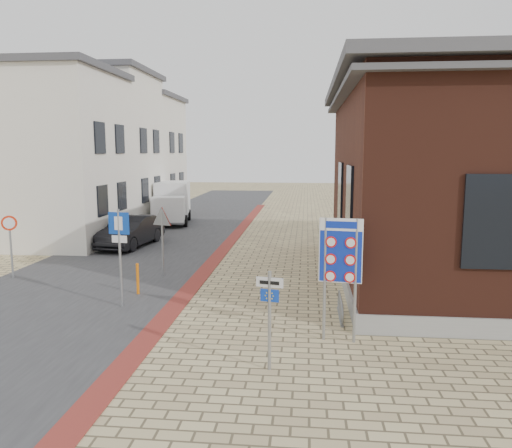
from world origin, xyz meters
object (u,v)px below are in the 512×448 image
at_px(border_sign, 341,253).
at_px(parking_sign, 119,240).
at_px(bollard, 138,279).
at_px(sedan, 131,231).
at_px(box_truck, 172,202).
at_px(essen_sign, 270,307).

height_order(border_sign, parking_sign, border_sign).
bearing_deg(bollard, border_sign, -28.51).
bearing_deg(parking_sign, sedan, 116.58).
distance_m(box_truck, essen_sign, 21.55).
height_order(sedan, bollard, sedan).
xyz_separation_m(parking_sign, bollard, (0.04, 1.26, -1.45)).
distance_m(parking_sign, bollard, 1.92).
xyz_separation_m(border_sign, parking_sign, (-6.00, 1.98, -0.15)).
xyz_separation_m(box_truck, bollard, (3.07, -15.24, -0.81)).
relative_size(sedan, bollard, 4.41).
relative_size(box_truck, bollard, 5.13).
bearing_deg(essen_sign, sedan, 131.85).
bearing_deg(box_truck, bollard, -87.99).
distance_m(essen_sign, bollard, 6.72).
relative_size(box_truck, parking_sign, 1.80).
distance_m(sedan, bollard, 8.19).
height_order(essen_sign, parking_sign, parking_sign).
distance_m(box_truck, border_sign, 20.58).
relative_size(sedan, box_truck, 0.86).
xyz_separation_m(box_truck, border_sign, (9.02, -18.48, 0.79)).
height_order(box_truck, bollard, box_truck).
relative_size(box_truck, border_sign, 1.74).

